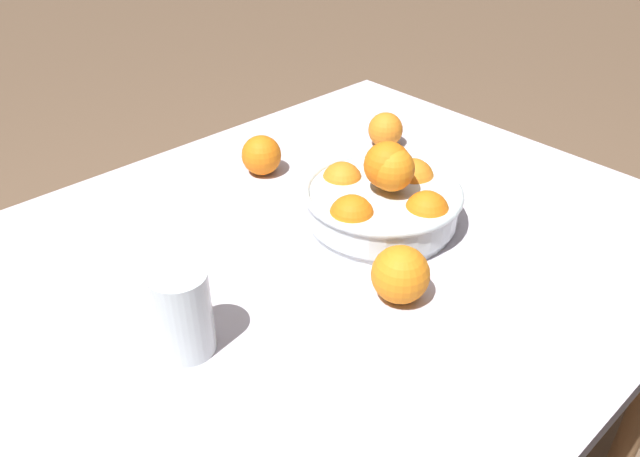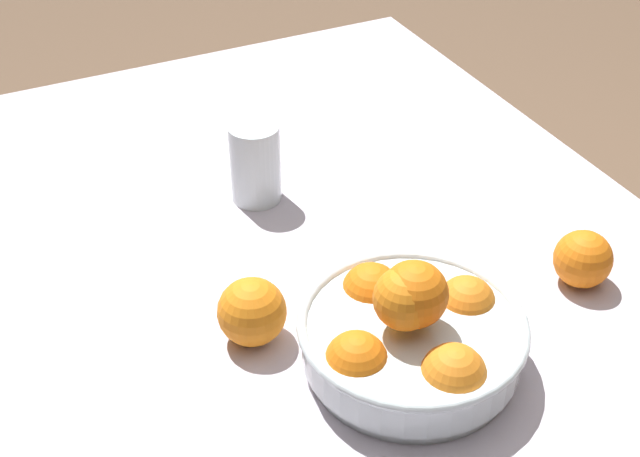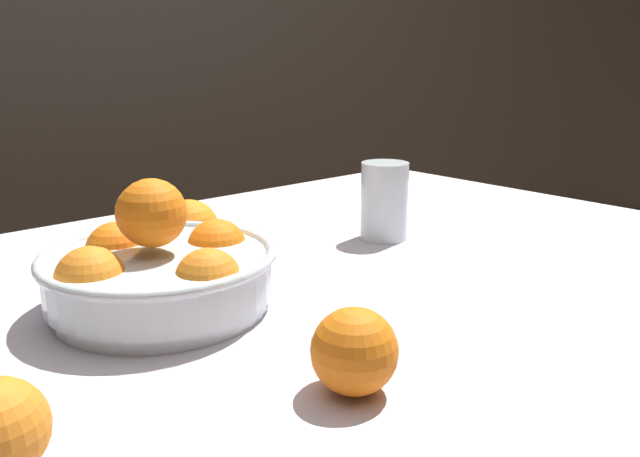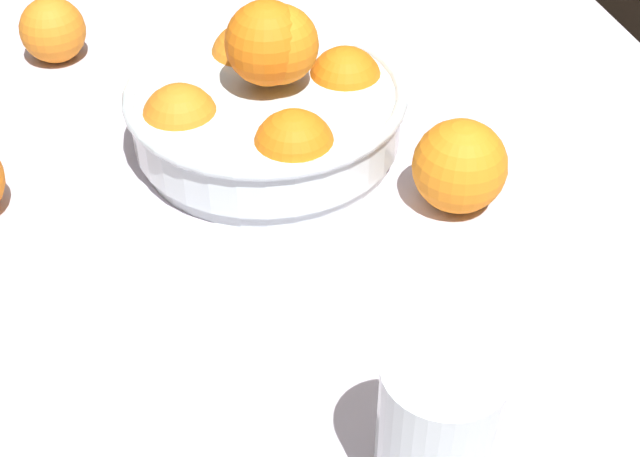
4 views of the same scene
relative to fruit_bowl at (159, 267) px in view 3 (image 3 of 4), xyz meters
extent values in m
cube|color=silver|center=(0.21, -0.01, -0.06)|extent=(1.36, 0.93, 0.03)
cylinder|color=#936B47|center=(0.83, 0.39, -0.43)|extent=(0.05, 0.05, 0.70)
cylinder|color=silver|center=(0.00, 0.00, -0.04)|extent=(0.24, 0.24, 0.02)
cylinder|color=silver|center=(0.00, 0.00, -0.01)|extent=(0.25, 0.25, 0.05)
torus|color=silver|center=(0.00, 0.00, 0.01)|extent=(0.26, 0.26, 0.01)
sphere|color=orange|center=(0.08, 0.01, 0.00)|extent=(0.07, 0.07, 0.07)
sphere|color=orange|center=(-0.02, 0.08, 0.00)|extent=(0.07, 0.07, 0.07)
sphere|color=orange|center=(-0.08, 0.00, 0.00)|extent=(0.07, 0.07, 0.07)
sphere|color=orange|center=(0.01, -0.08, 0.00)|extent=(0.07, 0.07, 0.07)
sphere|color=orange|center=(0.00, 0.01, 0.06)|extent=(0.07, 0.07, 0.07)
sphere|color=orange|center=(0.00, 0.00, 0.06)|extent=(0.08, 0.08, 0.08)
cylinder|color=#F4A314|center=(0.40, 0.03, -0.01)|extent=(0.06, 0.06, 0.08)
cylinder|color=silver|center=(0.40, 0.03, 0.01)|extent=(0.07, 0.07, 0.12)
sphere|color=orange|center=(0.12, 0.14, -0.01)|extent=(0.08, 0.08, 0.08)
sphere|color=orange|center=(0.04, -0.28, -0.01)|extent=(0.08, 0.08, 0.08)
camera|label=1|loc=(0.67, 0.57, 0.53)|focal=35.00mm
camera|label=2|loc=(-0.62, 0.41, 0.69)|focal=50.00mm
camera|label=3|loc=(-0.30, -0.61, 0.23)|focal=35.00mm
camera|label=4|loc=(0.70, -0.12, 0.45)|focal=50.00mm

